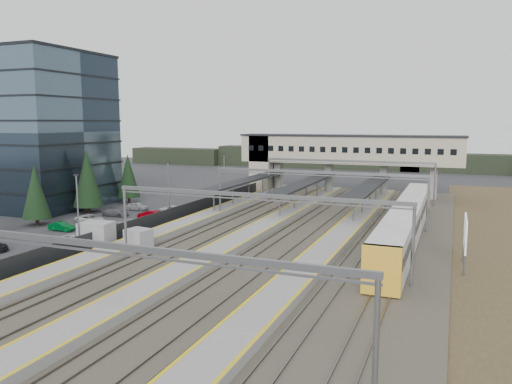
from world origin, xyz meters
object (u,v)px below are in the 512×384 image
at_px(relay_cabin_near, 97,235).
at_px(train, 407,222).
at_px(billboard, 465,235).
at_px(office_building, 24,130).
at_px(footbridge, 333,152).
at_px(relay_cabin_far, 139,239).

relative_size(relay_cabin_near, train, 0.09).
bearing_deg(train, billboard, -58.36).
bearing_deg(billboard, office_building, 169.38).
height_order(office_building, train, office_building).
xyz_separation_m(relay_cabin_near, footbridge, (14.60, 48.55, 6.54)).
bearing_deg(relay_cabin_near, office_building, 147.48).
xyz_separation_m(relay_cabin_near, billboard, (36.93, 6.17, 1.85)).
height_order(relay_cabin_far, billboard, billboard).
distance_m(train, billboard, 11.56).
distance_m(relay_cabin_near, relay_cabin_far, 4.91).
bearing_deg(relay_cabin_far, train, 30.18).
bearing_deg(train, relay_cabin_far, -149.82).
xyz_separation_m(office_building, relay_cabin_near, (29.11, -18.55, -10.80)).
distance_m(office_building, train, 60.88).
height_order(relay_cabin_near, billboard, billboard).
bearing_deg(billboard, relay_cabin_far, -170.53).
relative_size(relay_cabin_near, footbridge, 0.09).
distance_m(office_building, footbridge, 53.18).
xyz_separation_m(office_building, billboard, (66.04, -12.39, -8.95)).
height_order(office_building, footbridge, office_building).
bearing_deg(office_building, train, -2.47).
height_order(relay_cabin_near, footbridge, footbridge).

